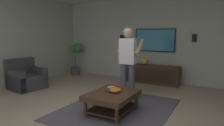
# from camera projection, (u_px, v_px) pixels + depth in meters

# --- Properties ---
(ground_plane) EXTENTS (8.38, 8.38, 0.00)m
(ground_plane) POSITION_uv_depth(u_px,v_px,m) (92.00, 122.00, 3.42)
(ground_plane) COLOR tan
(wall_back_tv) EXTENTS (0.10, 6.88, 2.65)m
(wall_back_tv) POSITION_uv_depth(u_px,v_px,m) (157.00, 40.00, 6.28)
(wall_back_tv) COLOR #B2B7AD
(wall_back_tv) RESTS_ON ground
(area_rug) EXTENTS (2.41, 2.01, 0.01)m
(area_rug) POSITION_uv_depth(u_px,v_px,m) (117.00, 109.00, 4.03)
(area_rug) COLOR #514C56
(area_rug) RESTS_ON ground
(armchair) EXTENTS (0.91, 0.92, 0.82)m
(armchair) POSITION_uv_depth(u_px,v_px,m) (26.00, 79.00, 5.52)
(armchair) COLOR #38383D
(armchair) RESTS_ON ground
(coffee_table) EXTENTS (1.00, 0.80, 0.40)m
(coffee_table) POSITION_uv_depth(u_px,v_px,m) (112.00, 98.00, 3.81)
(coffee_table) COLOR #422B1C
(coffee_table) RESTS_ON ground
(media_console) EXTENTS (0.45, 1.70, 0.55)m
(media_console) POSITION_uv_depth(u_px,v_px,m) (151.00, 74.00, 6.16)
(media_console) COLOR #422B1C
(media_console) RESTS_ON ground
(tv) EXTENTS (0.05, 1.26, 0.71)m
(tv) POSITION_uv_depth(u_px,v_px,m) (155.00, 40.00, 6.22)
(tv) COLOR black
(person_standing) EXTENTS (0.56, 0.56, 1.64)m
(person_standing) POSITION_uv_depth(u_px,v_px,m) (128.00, 59.00, 4.60)
(person_standing) COLOR #4C5166
(person_standing) RESTS_ON ground
(potted_plant_tall) EXTENTS (0.47, 0.53, 1.17)m
(potted_plant_tall) POSITION_uv_depth(u_px,v_px,m) (76.00, 53.00, 7.40)
(potted_plant_tall) COLOR #4C4C51
(potted_plant_tall) RESTS_ON ground
(bowl) EXTENTS (0.22, 0.22, 0.10)m
(bowl) POSITION_uv_depth(u_px,v_px,m) (115.00, 90.00, 3.79)
(bowl) COLOR orange
(bowl) RESTS_ON coffee_table
(remote_white) EXTENTS (0.12, 0.15, 0.02)m
(remote_white) POSITION_uv_depth(u_px,v_px,m) (111.00, 87.00, 4.15)
(remote_white) COLOR white
(remote_white) RESTS_ON coffee_table
(remote_black) EXTENTS (0.11, 0.15, 0.02)m
(remote_black) POSITION_uv_depth(u_px,v_px,m) (108.00, 91.00, 3.82)
(remote_black) COLOR black
(remote_black) RESTS_ON coffee_table
(vase_round) EXTENTS (0.22, 0.22, 0.22)m
(vase_round) POSITION_uv_depth(u_px,v_px,m) (144.00, 61.00, 6.20)
(vase_round) COLOR gold
(vase_round) RESTS_ON media_console
(wall_speaker_left) EXTENTS (0.06, 0.12, 0.22)m
(wall_speaker_left) POSITION_uv_depth(u_px,v_px,m) (194.00, 38.00, 5.66)
(wall_speaker_left) COLOR black
(wall_speaker_right) EXTENTS (0.06, 0.12, 0.22)m
(wall_speaker_right) POSITION_uv_depth(u_px,v_px,m) (122.00, 38.00, 6.78)
(wall_speaker_right) COLOR black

